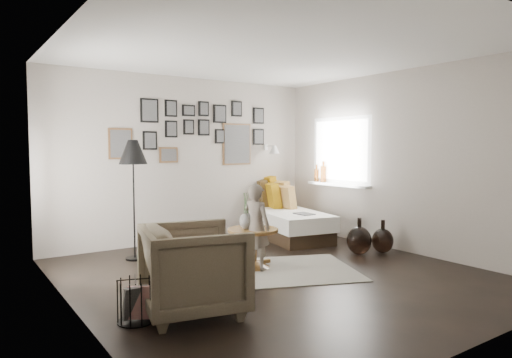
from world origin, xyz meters
TOP-DOWN VIEW (x-y plane):
  - ground at (0.00, 0.00)m, footprint 4.80×4.80m
  - wall_back at (0.00, 2.40)m, footprint 4.50×0.00m
  - wall_front at (0.00, -2.40)m, footprint 4.50×0.00m
  - wall_left at (-2.25, 0.00)m, footprint 0.00×4.80m
  - wall_right at (2.25, 0.00)m, footprint 0.00×4.80m
  - ceiling at (0.00, 0.00)m, footprint 4.80×4.80m
  - door_left at (-2.23, 1.20)m, footprint 0.00×2.14m
  - window_right at (2.18, 1.34)m, footprint 0.15×1.32m
  - gallery_wall at (0.29, 2.38)m, footprint 2.74×0.03m
  - wall_sconce at (1.55, 2.13)m, footprint 0.18×0.36m
  - rug at (0.09, 0.12)m, footprint 2.25×1.94m
  - pedestal_table at (-0.06, 0.41)m, footprint 0.63×0.63m
  - vase at (-0.14, 0.43)m, footprint 0.18×0.18m
  - candles at (0.05, 0.41)m, footprint 0.11×0.11m
  - daybed at (1.48, 1.82)m, footprint 1.24×2.13m
  - magazine_on_daybed at (1.42, 1.17)m, footprint 0.23×0.31m
  - armchair at (-1.37, -0.57)m, footprint 1.06×1.04m
  - armchair_cushion at (-1.34, -0.52)m, footprint 0.45×0.46m
  - floor_lamp at (-1.12, 1.66)m, footprint 0.37×0.37m
  - magazine_basket at (-1.87, -0.47)m, footprint 0.38×0.38m
  - demijohn_large at (1.56, 0.15)m, footprint 0.34×0.34m
  - demijohn_small at (1.91, 0.03)m, footprint 0.30×0.30m
  - child at (-0.08, 0.30)m, footprint 0.37×0.45m

SIDE VIEW (x-z plane):
  - ground at x=0.00m, z-range 0.00..0.00m
  - rug at x=0.09m, z-range 0.00..0.01m
  - demijohn_small at x=1.91m, z-range -0.06..0.41m
  - magazine_basket at x=-1.87m, z-range 0.00..0.37m
  - demijohn_large at x=1.56m, z-range -0.06..0.46m
  - pedestal_table at x=-0.06m, z-range -0.02..0.47m
  - daybed at x=1.48m, z-range -0.18..0.80m
  - armchair at x=-1.37m, z-range 0.00..0.81m
  - magazine_on_daybed at x=1.42m, z-range 0.45..0.47m
  - armchair_cushion at x=-1.34m, z-range 0.40..0.56m
  - child at x=-0.08m, z-range 0.00..1.06m
  - candles at x=0.05m, z-range 0.49..0.72m
  - vase at x=-0.14m, z-range 0.41..0.86m
  - window_right at x=2.18m, z-range 0.28..1.58m
  - door_left at x=-2.23m, z-range -0.02..2.12m
  - wall_back at x=0.00m, z-range -0.95..3.55m
  - wall_front at x=0.00m, z-range -0.95..3.55m
  - wall_left at x=-2.25m, z-range -1.10..3.70m
  - wall_right at x=2.25m, z-range -1.10..3.70m
  - floor_lamp at x=-1.12m, z-range 0.58..2.17m
  - wall_sconce at x=1.55m, z-range 1.38..1.54m
  - gallery_wall at x=0.29m, z-range 1.20..2.28m
  - ceiling at x=0.00m, z-range 2.60..2.60m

